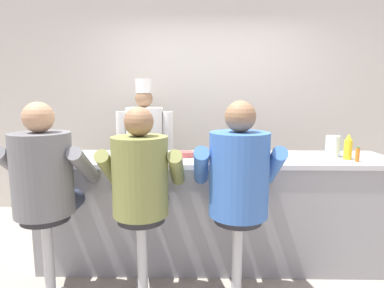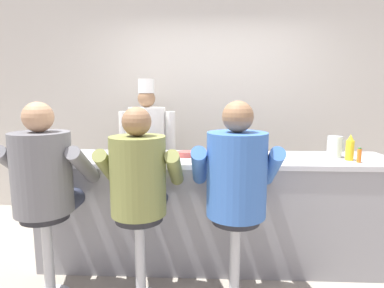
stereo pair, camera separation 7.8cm
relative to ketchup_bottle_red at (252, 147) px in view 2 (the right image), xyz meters
name	(u,v)px [view 2 (the right image)]	position (x,y,z in m)	size (l,w,h in m)	color
ground_plane	(215,280)	(-0.31, -0.23, -1.08)	(20.00, 20.00, 0.00)	#9E9384
wall_back	(213,107)	(-0.31, 1.48, 0.27)	(10.00, 0.06, 2.70)	beige
diner_counter	(214,209)	(-0.31, 0.11, -0.59)	(3.09, 0.68, 0.97)	gray
ketchup_bottle_red	(252,147)	(0.00, 0.00, 0.00)	(0.06, 0.06, 0.23)	red
mustard_bottle_yellow	(350,148)	(0.81, 0.02, -0.01)	(0.07, 0.07, 0.22)	yellow
hot_sauce_bottle_orange	(359,155)	(0.85, -0.07, -0.05)	(0.03, 0.03, 0.12)	orange
water_pitcher_clear	(335,147)	(0.74, 0.15, -0.01)	(0.14, 0.12, 0.19)	silver
breakfast_plate	(133,156)	(-1.02, 0.03, -0.09)	(0.25, 0.25, 0.05)	white
cereal_bowl	(186,154)	(-0.57, 0.11, -0.09)	(0.15, 0.15, 0.05)	#B24C47
coffee_mug_blue	(67,153)	(-1.57, -0.04, -0.06)	(0.15, 0.10, 0.10)	#4C7AB2
cup_stack_steel	(237,135)	(-0.10, 0.30, 0.06)	(0.09, 0.09, 0.34)	#B7BABF
napkin_dispenser_chrome	(226,155)	(-0.23, -0.10, -0.05)	(0.11, 0.06, 0.12)	silver
diner_seated_grey	(45,178)	(-1.55, -0.49, -0.16)	(0.62, 0.61, 1.46)	#B2B5BA
diner_seated_olive	(139,181)	(-0.86, -0.49, -0.17)	(0.59, 0.59, 1.43)	#B2B5BA
diner_seated_blue	(236,180)	(-0.18, -0.49, -0.15)	(0.63, 0.62, 1.47)	#B2B5BA
cook_in_whites_near	(147,145)	(-1.08, 1.01, -0.15)	(0.66, 0.42, 1.69)	#232328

